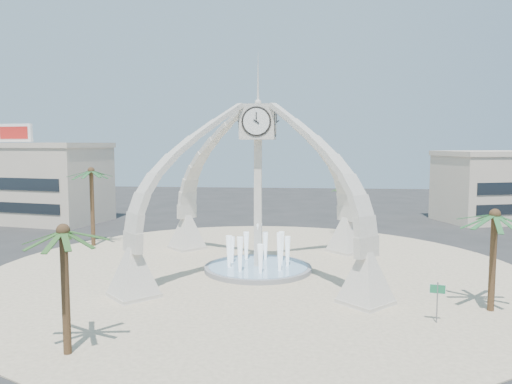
# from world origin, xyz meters

# --- Properties ---
(ground) EXTENTS (140.00, 140.00, 0.00)m
(ground) POSITION_xyz_m (0.00, 0.00, 0.00)
(ground) COLOR #282828
(ground) RESTS_ON ground
(plaza) EXTENTS (40.00, 40.00, 0.06)m
(plaza) POSITION_xyz_m (0.00, 0.00, 0.03)
(plaza) COLOR beige
(plaza) RESTS_ON ground
(clock_tower) EXTENTS (17.94, 17.94, 16.30)m
(clock_tower) POSITION_xyz_m (-0.00, -0.00, 6.49)
(clock_tower) COLOR beige
(clock_tower) RESTS_ON ground
(fountain) EXTENTS (8.00, 8.00, 3.62)m
(fountain) POSITION_xyz_m (0.00, 0.00, 0.29)
(fountain) COLOR gray
(fountain) RESTS_ON ground
(building_nw) EXTENTS (23.75, 13.73, 11.90)m
(building_nw) POSITION_xyz_m (-32.00, 22.00, 4.83)
(building_nw) COLOR beige
(building_nw) RESTS_ON ground
(palm_east) EXTENTS (5.21, 5.21, 6.31)m
(palm_east) POSITION_xyz_m (14.00, -7.62, 5.50)
(palm_east) COLOR brown
(palm_east) RESTS_ON ground
(palm_west) EXTENTS (4.45, 4.45, 7.78)m
(palm_west) POSITION_xyz_m (-16.07, 7.59, 6.90)
(palm_west) COLOR brown
(palm_west) RESTS_ON ground
(palm_north) EXTENTS (3.71, 3.71, 5.92)m
(palm_north) POSITION_xyz_m (7.53, 14.61, 5.21)
(palm_north) COLOR brown
(palm_north) RESTS_ON ground
(palm_south) EXTENTS (4.78, 4.78, 6.41)m
(palm_south) POSITION_xyz_m (-7.20, -15.55, 5.61)
(palm_south) COLOR brown
(palm_south) RESTS_ON ground
(street_sign) EXTENTS (0.82, 0.18, 2.26)m
(street_sign) POSITION_xyz_m (10.43, -9.93, 1.61)
(street_sign) COLOR slate
(street_sign) RESTS_ON ground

